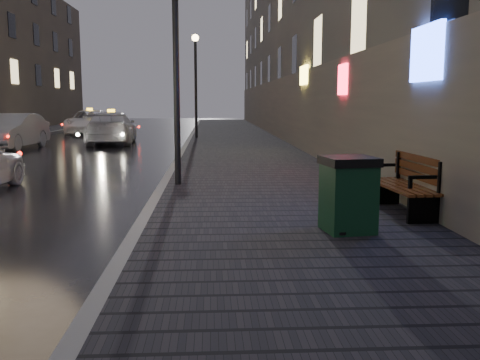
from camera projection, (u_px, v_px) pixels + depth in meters
The scene contains 12 objects.
sidewalk at pixel (236, 140), 27.18m from camera, with size 4.60×58.00×0.15m, color black.
curb at pixel (189, 140), 27.05m from camera, with size 0.20×58.00×0.15m, color slate.
curb_far at pixel (10, 141), 26.56m from camera, with size 0.20×58.00×0.15m, color slate.
building_near at pixel (289, 22), 30.36m from camera, with size 1.80×50.00×13.00m, color #605B54.
building_far_c at pixel (11, 58), 43.23m from camera, with size 6.00×22.00×11.00m, color #6B6051.
lamp_near at pixel (176, 34), 11.75m from camera, with size 0.36×0.36×5.28m.
lamp_far at pixel (196, 73), 27.56m from camera, with size 0.36×0.36×5.28m.
bench at pixel (408, 184), 9.01m from camera, with size 0.77×1.96×0.98m.
trash_bin at pixel (348, 194), 7.72m from camera, with size 0.81×0.81×1.09m.
car_left_mid at pixel (12, 132), 22.73m from camera, with size 1.61×4.61×1.52m, color #97989E.
taxi_mid at pixel (112, 128), 25.59m from camera, with size 2.14×5.26×1.53m, color silver.
taxi_far at pixel (90, 122), 33.83m from camera, with size 2.46×5.33×1.48m, color white.
Camera 1 is at (2.61, -6.15, 2.02)m, focal length 40.00 mm.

